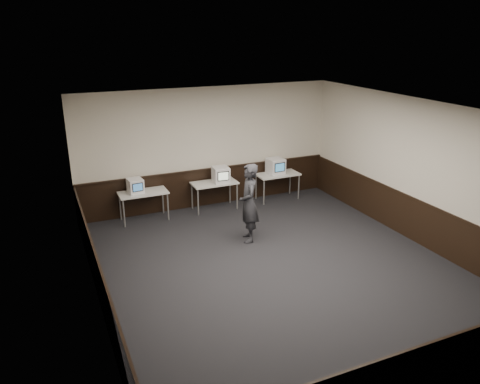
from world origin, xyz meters
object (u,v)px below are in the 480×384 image
object	(u,v)px
desk_left	(143,195)
person	(249,203)
emac_left	(135,186)
emac_right	(276,166)
desk_right	(278,176)
emac_center	(221,175)
desk_center	(214,185)

from	to	relation	value
desk_left	person	size ratio (longest dim) A/B	0.66
emac_left	emac_right	size ratio (longest dim) A/B	0.86
desk_right	emac_center	distance (m)	1.75
desk_center	desk_left	bearing A→B (deg)	180.00
desk_left	desk_center	bearing A→B (deg)	0.00
desk_left	emac_center	world-z (taller)	emac_center
desk_left	emac_right	bearing A→B (deg)	0.68
desk_right	emac_center	xyz separation A→B (m)	(-1.73, -0.05, 0.28)
desk_center	person	world-z (taller)	person
emac_center	person	distance (m)	2.09
desk_center	person	distance (m)	2.14
desk_right	emac_center	bearing A→B (deg)	-178.42
emac_center	person	size ratio (longest dim) A/B	0.26
desk_right	person	world-z (taller)	person
desk_center	emac_right	size ratio (longest dim) A/B	2.48
desk_center	emac_center	bearing A→B (deg)	-15.58
desk_center	emac_center	xyz separation A→B (m)	(0.17, -0.05, 0.28)
desk_right	emac_left	distance (m)	3.98
desk_right	emac_center	world-z (taller)	emac_center
person	emac_center	bearing A→B (deg)	-169.01
desk_right	emac_left	xyz separation A→B (m)	(-3.97, 0.02, 0.25)
desk_left	desk_right	xyz separation A→B (m)	(3.80, 0.00, 0.00)
emac_right	person	xyz separation A→B (m)	(-1.83, -2.18, -0.06)
person	emac_right	bearing A→B (deg)	155.06
emac_center	desk_right	bearing A→B (deg)	5.85
desk_left	desk_center	size ratio (longest dim) A/B	1.00
person	desk_center	bearing A→B (deg)	-164.34
emac_left	person	bearing A→B (deg)	-51.63
emac_center	emac_left	bearing A→B (deg)	-177.53
desk_left	person	bearing A→B (deg)	-47.96
desk_left	emac_center	distance (m)	2.09
desk_left	person	xyz separation A→B (m)	(1.92, -2.13, 0.23)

